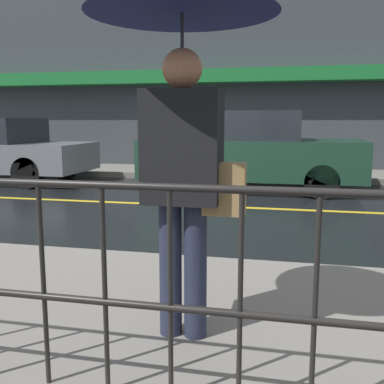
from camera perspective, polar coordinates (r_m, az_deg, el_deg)
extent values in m
plane|color=black|center=(7.68, -2.42, -1.63)|extent=(80.00, 80.00, 0.00)
cube|color=slate|center=(3.70, -20.75, -13.14)|extent=(28.00, 2.47, 0.14)
cube|color=slate|center=(11.75, 2.82, 2.46)|extent=(28.00, 2.00, 0.14)
cube|color=gold|center=(7.68, -2.42, -1.60)|extent=(25.20, 0.12, 0.01)
cube|color=#383D42|center=(12.87, 3.79, 14.83)|extent=(28.00, 0.30, 5.43)
cube|color=#196B2D|center=(12.44, 3.48, 14.50)|extent=(16.80, 0.55, 0.35)
cylinder|color=black|center=(2.32, -18.32, -11.31)|extent=(0.02, 0.02, 1.00)
cylinder|color=black|center=(2.18, -10.99, -12.32)|extent=(0.02, 0.02, 1.00)
cylinder|color=black|center=(2.08, -2.77, -13.21)|extent=(0.02, 0.02, 1.00)
cylinder|color=black|center=(2.03, 6.13, -13.88)|extent=(0.02, 0.02, 1.00)
cylinder|color=black|center=(2.03, 15.33, -14.23)|extent=(0.02, 0.02, 1.00)
cylinder|color=#23283D|center=(2.74, -2.74, -9.74)|extent=(0.13, 0.13, 0.82)
cylinder|color=#23283D|center=(2.71, 0.44, -9.97)|extent=(0.13, 0.13, 0.82)
cube|color=black|center=(2.58, -1.22, 5.71)|extent=(0.44, 0.27, 0.65)
sphere|color=tan|center=(2.59, -1.25, 15.39)|extent=(0.22, 0.22, 0.22)
cylinder|color=#262628|center=(2.58, -1.24, 13.80)|extent=(0.02, 0.02, 0.73)
cube|color=#9E7A47|center=(2.56, 4.11, 0.40)|extent=(0.24, 0.12, 0.30)
cylinder|color=black|center=(11.48, -15.77, 3.29)|extent=(0.67, 0.22, 0.67)
cylinder|color=black|center=(10.07, -20.17, 2.30)|extent=(0.67, 0.22, 0.67)
cube|color=#193828|center=(9.32, 7.50, 4.26)|extent=(4.40, 1.81, 0.77)
cube|color=#1E2328|center=(9.30, 6.50, 8.40)|extent=(2.29, 1.67, 0.57)
cylinder|color=black|center=(10.13, 15.57, 2.47)|extent=(0.63, 0.22, 0.63)
cylinder|color=black|center=(8.55, 16.14, 1.27)|extent=(0.63, 0.22, 0.63)
cylinder|color=black|center=(10.34, 0.28, 2.93)|extent=(0.63, 0.22, 0.63)
cylinder|color=black|center=(8.80, -1.89, 1.83)|extent=(0.63, 0.22, 0.63)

